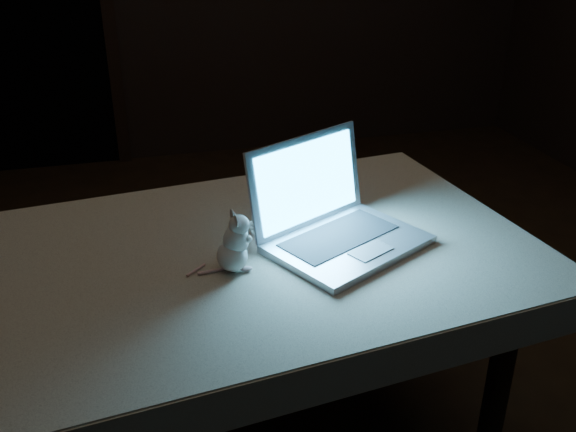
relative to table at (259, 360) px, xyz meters
name	(u,v)px	position (x,y,z in m)	size (l,w,h in m)	color
floor	(317,379)	(0.28, 0.29, -0.37)	(5.00, 5.00, 0.00)	black
doorway	(22,0)	(-0.82, 2.79, 0.69)	(1.06, 0.36, 2.13)	black
table	(259,360)	(0.00, 0.00, 0.00)	(1.39, 0.89, 0.74)	black
tablecloth	(271,273)	(0.03, -0.05, 0.33)	(1.49, 1.00, 0.11)	beige
laptop	(350,202)	(0.24, -0.06, 0.52)	(0.40, 0.35, 0.27)	#BAB9BF
plush_mouse	(232,242)	(-0.08, -0.09, 0.46)	(0.12, 0.12, 0.16)	white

